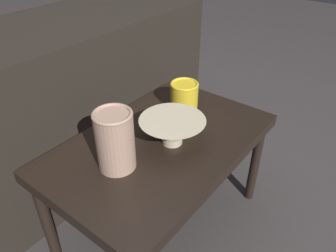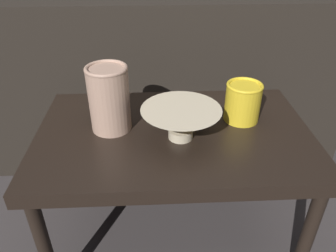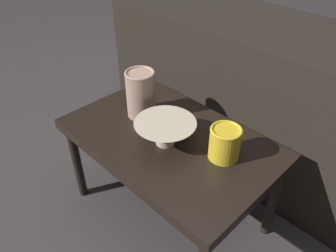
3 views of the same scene
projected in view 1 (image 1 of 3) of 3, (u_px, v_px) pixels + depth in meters
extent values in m
plane|color=#383333|center=(162.00, 223.00, 1.29)|extent=(8.00, 8.00, 0.00)
cube|color=black|center=(161.00, 145.00, 1.07)|extent=(0.75, 0.48, 0.04)
cylinder|color=black|center=(255.00, 164.00, 1.31)|extent=(0.04, 0.04, 0.37)
cylinder|color=black|center=(47.00, 222.00, 1.07)|extent=(0.04, 0.04, 0.37)
cylinder|color=black|center=(173.00, 128.00, 1.51)|extent=(0.04, 0.04, 0.37)
cube|color=black|center=(58.00, 105.00, 1.39)|extent=(1.41, 0.50, 0.67)
cylinder|color=#C1B293|center=(172.00, 139.00, 1.05)|extent=(0.07, 0.07, 0.02)
cone|color=#C1B293|center=(172.00, 128.00, 1.02)|extent=(0.21, 0.21, 0.06)
cylinder|color=tan|center=(115.00, 141.00, 0.91)|extent=(0.11, 0.11, 0.18)
torus|color=tan|center=(112.00, 114.00, 0.86)|extent=(0.11, 0.11, 0.01)
cylinder|color=gold|center=(184.00, 98.00, 1.19)|extent=(0.10, 0.10, 0.11)
torus|color=gold|center=(185.00, 84.00, 1.16)|extent=(0.10, 0.10, 0.01)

